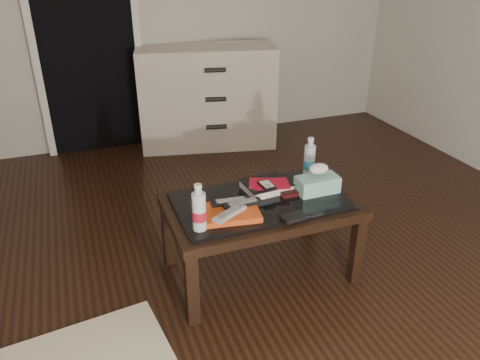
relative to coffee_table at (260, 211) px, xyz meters
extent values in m
plane|color=black|center=(-0.26, -0.25, -0.40)|extent=(5.00, 5.00, 0.00)
cube|color=black|center=(-0.66, 2.22, 0.60)|extent=(0.80, 0.05, 2.00)
cube|color=silver|center=(-1.08, 2.19, 0.60)|extent=(0.06, 0.04, 2.04)
cube|color=silver|center=(-0.24, 2.19, 0.60)|extent=(0.06, 0.04, 2.04)
cube|color=black|center=(-0.46, -0.26, -0.20)|extent=(0.06, 0.06, 0.40)
cube|color=black|center=(0.46, -0.26, -0.20)|extent=(0.06, 0.06, 0.40)
cube|color=black|center=(-0.46, 0.26, -0.20)|extent=(0.06, 0.06, 0.40)
cube|color=black|center=(0.46, 0.26, -0.20)|extent=(0.06, 0.06, 0.40)
cube|color=black|center=(0.00, 0.00, 0.03)|extent=(1.00, 0.60, 0.05)
cube|color=black|center=(0.00, 0.00, 0.06)|extent=(0.90, 0.50, 0.01)
cube|color=beige|center=(0.30, 1.98, 0.05)|extent=(1.28, 0.74, 0.90)
cylinder|color=black|center=(0.30, 1.72, -0.15)|extent=(0.18, 0.08, 0.04)
cylinder|color=black|center=(0.30, 1.72, 0.10)|extent=(0.18, 0.08, 0.04)
cylinder|color=black|center=(0.30, 1.72, 0.35)|extent=(0.18, 0.08, 0.04)
cube|color=#CE4613|center=(-0.20, -0.09, 0.08)|extent=(0.31, 0.25, 0.03)
cube|color=#A3A3A8|center=(-0.22, -0.13, 0.11)|extent=(0.20, 0.14, 0.02)
cube|color=black|center=(-0.13, -0.06, 0.11)|extent=(0.20, 0.06, 0.02)
cube|color=black|center=(-0.18, -0.02, 0.11)|extent=(0.20, 0.07, 0.02)
cube|color=black|center=(0.08, 0.11, 0.09)|extent=(0.27, 0.22, 0.05)
cube|color=#AE0B21|center=(0.07, 0.09, 0.11)|extent=(0.23, 0.20, 0.01)
cube|color=black|center=(0.05, 0.05, 0.12)|extent=(0.07, 0.11, 0.02)
cube|color=black|center=(0.17, -0.01, 0.08)|extent=(0.09, 0.05, 0.02)
cube|color=black|center=(0.08, -0.23, 0.07)|extent=(0.13, 0.08, 0.02)
cylinder|color=silver|center=(-0.38, -0.16, 0.18)|extent=(0.07, 0.07, 0.24)
cylinder|color=silver|center=(0.38, 0.18, 0.18)|extent=(0.08, 0.08, 0.24)
cube|color=teal|center=(0.33, -0.02, 0.11)|extent=(0.23, 0.12, 0.09)
camera|label=1|loc=(-0.86, -2.00, 1.27)|focal=35.00mm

